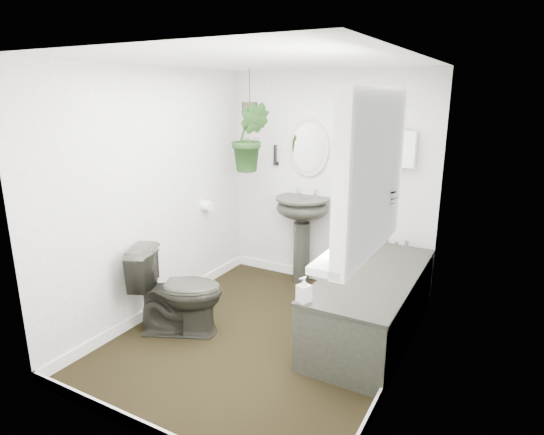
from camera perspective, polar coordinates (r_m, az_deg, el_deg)
The scene contains 22 objects.
floor at distance 4.13m, azimuth -1.04°, elevation -14.83°, with size 2.30×2.80×0.02m, color black.
ceiling at distance 3.58m, azimuth -1.23°, elevation 19.26°, with size 2.30×2.80×0.02m, color white.
wall_back at distance 4.93m, azimuth 7.11°, elevation 4.54°, with size 2.30×0.02×2.30m, color white.
wall_front at distance 2.62m, azimuth -16.81°, elevation -5.85°, with size 2.30×0.02×2.30m, color white.
wall_left at distance 4.37m, azimuth -14.45°, elevation 2.76°, with size 0.02×2.80×2.30m, color white.
wall_right at distance 3.28m, azimuth 16.71°, elevation -1.53°, with size 0.02×2.80×2.30m, color white.
skirting at distance 4.10m, azimuth -1.04°, elevation -14.10°, with size 2.30×2.80×0.10m, color white.
bathtub at distance 4.13m, azimuth 12.38°, elevation -10.53°, with size 0.72×1.72×0.58m, color #262620, non-canonical shape.
bath_screen at distance 4.36m, azimuth 10.84°, elevation 4.70°, with size 0.04×0.72×1.40m, color silver, non-canonical shape.
shower_box at distance 4.57m, azimuth 16.39°, elevation 8.26°, with size 0.20×0.10×0.35m, color white.
oval_mirror at distance 4.92m, azimuth 4.61°, elevation 8.72°, with size 0.46×0.03×0.62m, color #C1AE99.
wall_sconce at distance 5.10m, azimuth 0.41°, elevation 7.88°, with size 0.04×0.04×0.22m, color black.
toilet_roll_holder at distance 4.90m, azimuth -8.19°, elevation 1.46°, with size 0.11×0.11×0.11m, color white.
window_recess at distance 2.52m, azimuth 12.52°, elevation 5.47°, with size 0.08×1.00×0.90m, color white.
window_sill at distance 2.65m, azimuth 10.54°, elevation -3.37°, with size 0.18×1.00×0.04m, color white.
window_blinds at distance 2.54m, azimuth 11.54°, elevation 5.57°, with size 0.01×0.86×0.76m, color white.
toilet at distance 4.11m, azimuth -11.72°, elevation -8.97°, with size 0.44×0.77×0.79m, color #262620.
pedestal_sink at distance 5.03m, azimuth 3.75°, elevation -2.88°, with size 0.58×0.49×0.99m, color #262620, non-canonical shape.
sill_plant at distance 2.87m, azimuth 13.17°, elevation 1.15°, with size 0.24×0.21×0.27m, color black.
hanging_plant at distance 4.76m, azimuth -2.77°, elevation 10.00°, with size 0.39×0.31×0.71m, color black.
soap_bottle at distance 3.38m, azimuth 4.03°, elevation -8.98°, with size 0.09×0.09×0.20m, color black.
hanging_pot at distance 4.74m, azimuth -2.82°, elevation 13.54°, with size 0.16×0.16×0.12m, color black.
Camera 1 is at (1.78, -3.09, 2.07)m, focal length 30.00 mm.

